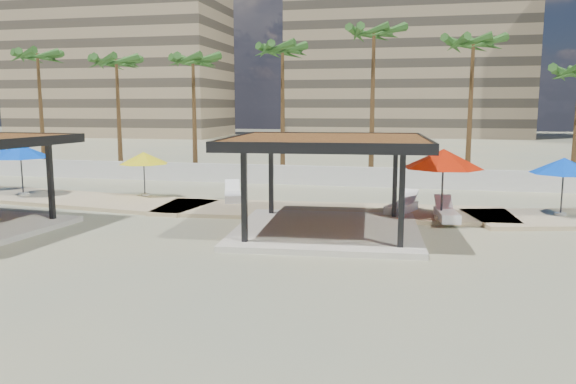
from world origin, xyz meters
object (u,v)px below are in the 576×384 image
object	(u,v)px
umbrella_c	(443,159)
lounger_a	(233,196)
lounger_b	(402,207)
pavilion_central	(327,176)
lounger_c	(447,214)

from	to	relation	value
umbrella_c	lounger_a	bearing A→B (deg)	164.92
lounger_a	lounger_b	distance (m)	8.51
umbrella_c	lounger_b	distance (m)	3.11
lounger_a	pavilion_central	bearing A→B (deg)	-153.53
lounger_a	lounger_c	world-z (taller)	lounger_a
lounger_a	lounger_c	xyz separation A→B (m)	(10.25, -2.65, -0.01)
pavilion_central	lounger_a	size ratio (longest dim) A/B	3.12
umbrella_c	lounger_c	size ratio (longest dim) A/B	1.66
pavilion_central	lounger_a	distance (m)	8.14
umbrella_c	lounger_b	size ratio (longest dim) A/B	1.59
lounger_a	umbrella_c	bearing A→B (deg)	-124.07
lounger_b	lounger_c	bearing A→B (deg)	-103.79
umbrella_c	lounger_c	xyz separation A→B (m)	(0.22, 0.05, -2.32)
umbrella_c	lounger_c	distance (m)	2.33
lounger_c	lounger_a	bearing A→B (deg)	68.21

